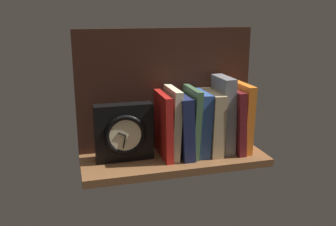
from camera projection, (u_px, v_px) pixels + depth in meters
ground_plane at (174, 160)px, 124.43cm from camera, size 61.47×22.29×2.50cm
back_panel at (166, 89)px, 128.35cm from camera, size 61.47×1.20×41.52cm
book_red_requiem at (164, 125)px, 121.73cm from camera, size 2.69×15.75×21.45cm
book_cream_twain at (172, 123)px, 122.23cm from camera, size 3.65×14.54×23.07cm
book_navy_bierce at (182, 125)px, 123.43cm from camera, size 4.73×16.65×20.83cm
book_green_romantic at (191, 121)px, 123.99cm from camera, size 3.18×15.14×22.77cm
book_blue_modern at (200, 123)px, 125.00cm from camera, size 4.48×14.03×21.37cm
book_tan_shortstories at (211, 122)px, 126.12cm from camera, size 4.47×15.35×20.99cm
book_gray_chess at (223, 114)px, 126.56cm from camera, size 4.59×12.98×25.98cm
book_maroon_dawkins at (232, 119)px, 128.03cm from camera, size 3.61×16.98×21.77cm
book_orange_pandolfini at (240, 117)px, 128.58cm from camera, size 3.21×15.61×23.35cm
framed_clock at (124, 133)px, 118.95cm from camera, size 18.64×5.94×18.64cm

